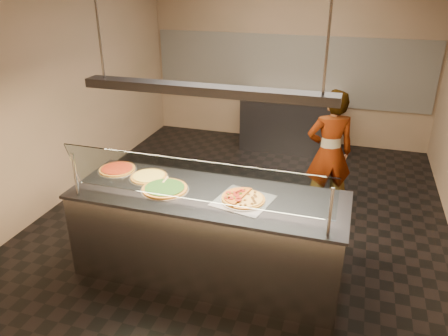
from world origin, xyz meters
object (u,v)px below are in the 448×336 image
(sneeze_guard, at_px, (194,181))
(prep_table, at_px, (289,123))
(half_pizza_pepperoni, at_px, (233,196))
(pizza_tomato, at_px, (117,169))
(worker, at_px, (329,153))
(perforated_tray, at_px, (243,200))
(pizza_spatula, at_px, (167,182))
(pizza_cheese, at_px, (149,176))
(half_pizza_sausage, at_px, (253,200))
(heat_lamp_housing, at_px, (206,90))
(pizza_spinach, at_px, (165,188))
(serving_counter, at_px, (208,234))

(sneeze_guard, distance_m, prep_table, 4.21)
(sneeze_guard, xyz_separation_m, half_pizza_pepperoni, (0.27, 0.31, -0.26))
(pizza_tomato, xyz_separation_m, worker, (2.13, 1.47, -0.13))
(perforated_tray, bearing_deg, pizza_spatula, 173.22)
(pizza_spatula, bearing_deg, pizza_cheese, 159.10)
(perforated_tray, height_order, worker, worker)
(half_pizza_sausage, height_order, heat_lamp_housing, heat_lamp_housing)
(pizza_spinach, xyz_separation_m, heat_lamp_housing, (0.43, 0.04, 1.00))
(worker, bearing_deg, heat_lamp_housing, 38.20)
(serving_counter, height_order, prep_table, same)
(prep_table, bearing_deg, pizza_tomato, -109.89)
(heat_lamp_housing, bearing_deg, pizza_spatula, 171.77)
(pizza_spinach, distance_m, pizza_spatula, 0.11)
(pizza_spinach, relative_size, pizza_cheese, 1.17)
(serving_counter, distance_m, pizza_tomato, 1.23)
(pizza_tomato, bearing_deg, pizza_spatula, -14.06)
(half_pizza_pepperoni, xyz_separation_m, pizza_spatula, (-0.72, 0.10, -0.01))
(half_pizza_sausage, xyz_separation_m, heat_lamp_housing, (-0.46, 0.03, 0.99))
(sneeze_guard, distance_m, heat_lamp_housing, 0.80)
(sneeze_guard, xyz_separation_m, prep_table, (0.18, 4.14, -0.76))
(half_pizza_pepperoni, xyz_separation_m, pizza_tomato, (-1.38, 0.26, -0.02))
(pizza_tomato, height_order, heat_lamp_housing, heat_lamp_housing)
(prep_table, bearing_deg, worker, -67.99)
(half_pizza_pepperoni, distance_m, heat_lamp_housing, 1.02)
(pizza_cheese, height_order, worker, worker)
(half_pizza_sausage, relative_size, heat_lamp_housing, 0.19)
(sneeze_guard, distance_m, half_pizza_pepperoni, 0.49)
(sneeze_guard, bearing_deg, half_pizza_pepperoni, 49.30)
(heat_lamp_housing, bearing_deg, half_pizza_pepperoni, -6.78)
(pizza_spatula, bearing_deg, prep_table, 80.46)
(pizza_cheese, distance_m, pizza_tomato, 0.42)
(pizza_tomato, relative_size, pizza_spatula, 1.77)
(prep_table, relative_size, heat_lamp_housing, 0.71)
(serving_counter, height_order, half_pizza_pepperoni, half_pizza_pepperoni)
(sneeze_guard, height_order, heat_lamp_housing, heat_lamp_housing)
(pizza_spinach, bearing_deg, pizza_cheese, 142.94)
(pizza_spinach, xyz_separation_m, pizza_cheese, (-0.27, 0.21, -0.00))
(sneeze_guard, height_order, half_pizza_pepperoni, sneeze_guard)
(sneeze_guard, xyz_separation_m, pizza_cheese, (-0.70, 0.50, -0.28))
(pizza_tomato, bearing_deg, heat_lamp_housing, -11.73)
(prep_table, relative_size, worker, 1.00)
(serving_counter, xyz_separation_m, heat_lamp_housing, (0.00, 0.00, 1.48))
(pizza_cheese, distance_m, pizza_spatula, 0.27)
(pizza_cheese, xyz_separation_m, heat_lamp_housing, (0.70, -0.16, 1.01))
(pizza_tomato, distance_m, pizza_spatula, 0.68)
(sneeze_guard, distance_m, half_pizza_sausage, 0.62)
(sneeze_guard, height_order, worker, worker)
(half_pizza_sausage, relative_size, pizza_spatula, 1.87)
(serving_counter, height_order, sneeze_guard, sneeze_guard)
(pizza_tomato, height_order, pizza_spatula, pizza_spatula)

